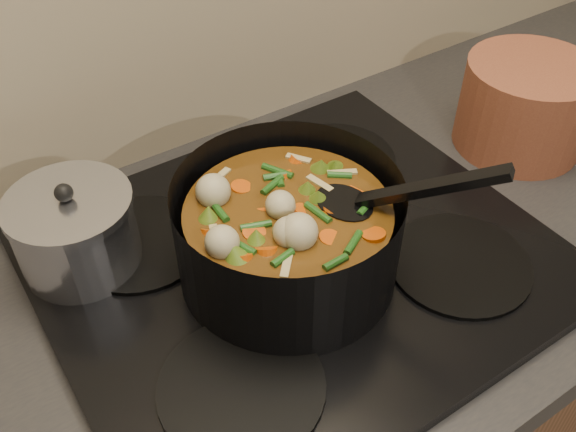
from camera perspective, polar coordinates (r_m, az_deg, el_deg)
stovetop at (r=0.83m, az=0.79°, el=-3.83°), size 0.62×0.54×0.03m
stockpot at (r=0.76m, az=0.05°, el=-1.66°), size 0.35×0.35×0.20m
saucepan at (r=0.82m, az=-18.35°, el=-1.30°), size 0.15×0.15×0.13m
terracotta_crock at (r=1.07m, az=20.29°, el=9.18°), size 0.25×0.25×0.14m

